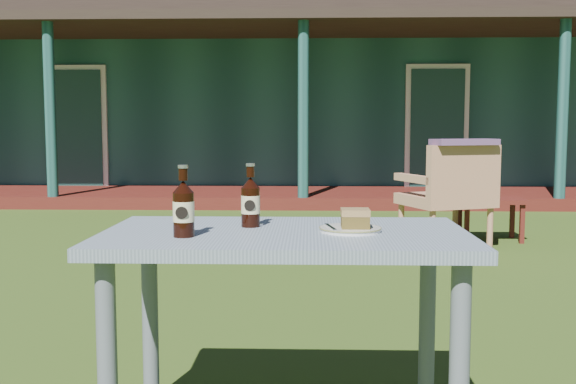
{
  "coord_description": "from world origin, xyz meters",
  "views": [
    {
      "loc": [
        0.08,
        -3.79,
        1.06
      ],
      "look_at": [
        0.0,
        -1.3,
        0.82
      ],
      "focal_mm": 42.0,
      "sensor_mm": 36.0,
      "label": 1
    }
  ],
  "objects_px": {
    "plate": "(350,229)",
    "cola_bottle_near": "(251,201)",
    "cola_bottle_far": "(184,208)",
    "armchair_left": "(451,191)",
    "cake_slice": "(355,218)",
    "side_table": "(491,204)",
    "cafe_table": "(285,261)"
  },
  "relations": [
    {
      "from": "cola_bottle_near",
      "to": "armchair_left",
      "type": "relative_size",
      "value": 0.24
    },
    {
      "from": "cola_bottle_near",
      "to": "cake_slice",
      "type": "bearing_deg",
      "value": -16.77
    },
    {
      "from": "cafe_table",
      "to": "cola_bottle_far",
      "type": "height_order",
      "value": "cola_bottle_far"
    },
    {
      "from": "side_table",
      "to": "cafe_table",
      "type": "bearing_deg",
      "value": -113.36
    },
    {
      "from": "cola_bottle_far",
      "to": "armchair_left",
      "type": "height_order",
      "value": "cola_bottle_far"
    },
    {
      "from": "cafe_table",
      "to": "plate",
      "type": "xyz_separation_m",
      "value": [
        0.21,
        -0.0,
        0.11
      ]
    },
    {
      "from": "cake_slice",
      "to": "side_table",
      "type": "bearing_deg",
      "value": 69.46
    },
    {
      "from": "cafe_table",
      "to": "side_table",
      "type": "distance_m",
      "value": 4.48
    },
    {
      "from": "side_table",
      "to": "cola_bottle_far",
      "type": "bearing_deg",
      "value": -116.23
    },
    {
      "from": "cola_bottle_near",
      "to": "cafe_table",
      "type": "bearing_deg",
      "value": -36.7
    },
    {
      "from": "plate",
      "to": "side_table",
      "type": "distance_m",
      "value": 4.41
    },
    {
      "from": "cola_bottle_far",
      "to": "plate",
      "type": "bearing_deg",
      "value": 13.09
    },
    {
      "from": "cafe_table",
      "to": "side_table",
      "type": "height_order",
      "value": "cafe_table"
    },
    {
      "from": "armchair_left",
      "to": "side_table",
      "type": "height_order",
      "value": "armchair_left"
    },
    {
      "from": "plate",
      "to": "armchair_left",
      "type": "xyz_separation_m",
      "value": [
        1.09,
        3.65,
        -0.22
      ]
    },
    {
      "from": "cafe_table",
      "to": "plate",
      "type": "bearing_deg",
      "value": -1.21
    },
    {
      "from": "plate",
      "to": "side_table",
      "type": "xyz_separation_m",
      "value": [
        1.56,
        4.11,
        -0.39
      ]
    },
    {
      "from": "cola_bottle_far",
      "to": "armchair_left",
      "type": "bearing_deg",
      "value": 66.78
    },
    {
      "from": "side_table",
      "to": "cake_slice",
      "type": "bearing_deg",
      "value": -110.54
    },
    {
      "from": "cafe_table",
      "to": "cake_slice",
      "type": "distance_m",
      "value": 0.27
    },
    {
      "from": "plate",
      "to": "cola_bottle_near",
      "type": "height_order",
      "value": "cola_bottle_near"
    },
    {
      "from": "cola_bottle_near",
      "to": "side_table",
      "type": "xyz_separation_m",
      "value": [
        1.89,
        4.01,
        -0.47
      ]
    },
    {
      "from": "cake_slice",
      "to": "cola_bottle_near",
      "type": "distance_m",
      "value": 0.37
    },
    {
      "from": "cola_bottle_near",
      "to": "side_table",
      "type": "bearing_deg",
      "value": 64.73
    },
    {
      "from": "armchair_left",
      "to": "side_table",
      "type": "relative_size",
      "value": 1.52
    },
    {
      "from": "side_table",
      "to": "armchair_left",
      "type": "bearing_deg",
      "value": -135.4
    },
    {
      "from": "cola_bottle_near",
      "to": "side_table",
      "type": "height_order",
      "value": "cola_bottle_near"
    },
    {
      "from": "cafe_table",
      "to": "cola_bottle_near",
      "type": "xyz_separation_m",
      "value": [
        -0.12,
        0.09,
        0.19
      ]
    },
    {
      "from": "cafe_table",
      "to": "armchair_left",
      "type": "relative_size",
      "value": 1.32
    },
    {
      "from": "plate",
      "to": "cola_bottle_near",
      "type": "distance_m",
      "value": 0.36
    },
    {
      "from": "cafe_table",
      "to": "armchair_left",
      "type": "bearing_deg",
      "value": 70.28
    },
    {
      "from": "cake_slice",
      "to": "cola_bottle_far",
      "type": "bearing_deg",
      "value": -168.32
    }
  ]
}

